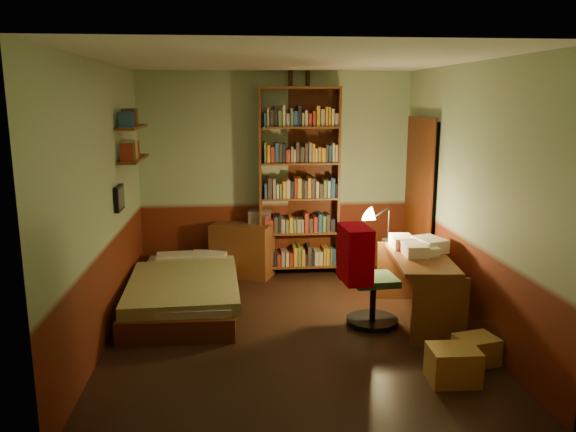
{
  "coord_description": "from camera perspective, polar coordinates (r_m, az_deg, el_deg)",
  "views": [
    {
      "loc": [
        -0.51,
        -5.24,
        2.26
      ],
      "look_at": [
        0.0,
        0.25,
        1.1
      ],
      "focal_mm": 35.0,
      "sensor_mm": 36.0,
      "label": 1
    }
  ],
  "objects": [
    {
      "name": "door_trim",
      "position": [
        7.01,
        13.03,
        1.22
      ],
      "size": [
        0.02,
        0.98,
        2.08
      ],
      "primitive_type": "cube",
      "color": "#491D0B",
      "rests_on": "ground"
    },
    {
      "name": "wall_back",
      "position": [
        7.33,
        -1.27,
        4.36
      ],
      "size": [
        3.5,
        0.02,
        2.6
      ],
      "primitive_type": "cube",
      "color": "#94AE85",
      "rests_on": "ground"
    },
    {
      "name": "wall_shelf_upper",
      "position": [
        6.45,
        -15.57,
        8.7
      ],
      "size": [
        0.2,
        0.9,
        0.03
      ],
      "primitive_type": "cube",
      "color": "#5C3217",
      "rests_on": "wall_left"
    },
    {
      "name": "wall_left",
      "position": [
        5.47,
        -18.42,
        1.16
      ],
      "size": [
        0.02,
        4.0,
        2.6
      ],
      "primitive_type": "cube",
      "color": "#94AE85",
      "rests_on": "ground"
    },
    {
      "name": "wall_shelf_lower",
      "position": [
        6.48,
        -15.4,
        5.61
      ],
      "size": [
        0.2,
        0.9,
        0.03
      ],
      "primitive_type": "cube",
      "color": "#5C3217",
      "rests_on": "wall_left"
    },
    {
      "name": "bed",
      "position": [
        6.33,
        -10.42,
        -6.32
      ],
      "size": [
        1.11,
        2.06,
        0.61
      ],
      "primitive_type": "cube",
      "rotation": [
        0.0,
        0.0,
        -0.01
      ],
      "color": "olive",
      "rests_on": "ground"
    },
    {
      "name": "bottle_right",
      "position": [
        7.26,
        2.03,
        13.81
      ],
      "size": [
        0.07,
        0.07,
        0.21
      ],
      "primitive_type": "cylinder",
      "rotation": [
        0.0,
        0.0,
        -0.35
      ],
      "color": "black",
      "rests_on": "bookshelf"
    },
    {
      "name": "office_chair",
      "position": [
        5.73,
        8.7,
        -6.03
      ],
      "size": [
        0.54,
        0.49,
        1.02
      ],
      "primitive_type": "cube",
      "rotation": [
        0.0,
        0.0,
        0.08
      ],
      "color": "#2C4E2C",
      "rests_on": "ground"
    },
    {
      "name": "ceiling",
      "position": [
        5.28,
        0.26,
        15.68
      ],
      "size": [
        3.5,
        4.0,
        0.02
      ],
      "primitive_type": "cube",
      "color": "silver",
      "rests_on": "wall_back"
    },
    {
      "name": "bookshelf",
      "position": [
        7.22,
        1.18,
        3.44
      ],
      "size": [
        1.05,
        0.4,
        2.4
      ],
      "primitive_type": "cube",
      "rotation": [
        0.0,
        0.0,
        -0.07
      ],
      "color": "#5C3217",
      "rests_on": "ground"
    },
    {
      "name": "floor",
      "position": [
        5.74,
        0.23,
        -11.44
      ],
      "size": [
        3.5,
        4.0,
        0.02
      ],
      "primitive_type": "cube",
      "color": "black",
      "rests_on": "ground"
    },
    {
      "name": "cardboard_box_b",
      "position": [
        5.27,
        18.57,
        -12.75
      ],
      "size": [
        0.39,
        0.34,
        0.24
      ],
      "primitive_type": "cube",
      "rotation": [
        0.0,
        0.0,
        0.22
      ],
      "color": "#A38140",
      "rests_on": "ground"
    },
    {
      "name": "red_jacket",
      "position": [
        5.37,
        8.74,
        1.43
      ],
      "size": [
        0.33,
        0.5,
        0.55
      ],
      "primitive_type": "cube",
      "rotation": [
        0.0,
        0.0,
        0.16
      ],
      "color": "#AD0013",
      "rests_on": "office_chair"
    },
    {
      "name": "wall_right",
      "position": [
        5.79,
        17.86,
        1.76
      ],
      "size": [
        0.02,
        4.0,
        2.6
      ],
      "primitive_type": "cube",
      "color": "#94AE85",
      "rests_on": "ground"
    },
    {
      "name": "desk",
      "position": [
        5.96,
        13.03,
        -7.09
      ],
      "size": [
        0.68,
        1.37,
        0.71
      ],
      "primitive_type": "cube",
      "rotation": [
        0.0,
        0.0,
        -0.1
      ],
      "color": "#5C3217",
      "rests_on": "ground"
    },
    {
      "name": "doorway",
      "position": [
        7.03,
        13.3,
        1.23
      ],
      "size": [
        0.06,
        0.9,
        2.0
      ],
      "primitive_type": "cube",
      "color": "black",
      "rests_on": "ground"
    },
    {
      "name": "cardboard_box_a",
      "position": [
        4.88,
        16.42,
        -14.3
      ],
      "size": [
        0.4,
        0.32,
        0.29
      ],
      "primitive_type": "cube",
      "rotation": [
        0.0,
        0.0,
        -0.03
      ],
      "color": "#A38140",
      "rests_on": "ground"
    },
    {
      "name": "framed_picture",
      "position": [
        6.05,
        -16.77,
        1.76
      ],
      "size": [
        0.04,
        0.32,
        0.26
      ],
      "primitive_type": "cube",
      "color": "black",
      "rests_on": "wall_left"
    },
    {
      "name": "paper_stack",
      "position": [
        6.01,
        14.19,
        -2.81
      ],
      "size": [
        0.34,
        0.4,
        0.14
      ],
      "primitive_type": "cube",
      "rotation": [
        0.0,
        0.0,
        0.3
      ],
      "color": "silver",
      "rests_on": "desk"
    },
    {
      "name": "bottle_left",
      "position": [
        7.24,
        0.26,
        13.82
      ],
      "size": [
        0.07,
        0.07,
        0.21
      ],
      "primitive_type": "cylinder",
      "rotation": [
        0.0,
        0.0,
        -0.24
      ],
      "color": "black",
      "rests_on": "bookshelf"
    },
    {
      "name": "mini_stereo",
      "position": [
        7.29,
        -2.87,
        -0.01
      ],
      "size": [
        0.31,
        0.25,
        0.16
      ],
      "primitive_type": "cube",
      "rotation": [
        0.0,
        0.0,
        -0.1
      ],
      "color": "#B2B2B7",
      "rests_on": "dresser"
    },
    {
      "name": "wall_front",
      "position": [
        3.41,
        3.51,
        -4.52
      ],
      "size": [
        3.5,
        0.02,
        2.6
      ],
      "primitive_type": "cube",
      "color": "#94AE85",
      "rests_on": "ground"
    },
    {
      "name": "desk_lamp",
      "position": [
        6.27,
        10.23,
        0.08
      ],
      "size": [
        0.18,
        0.18,
        0.58
      ],
      "primitive_type": "cone",
      "rotation": [
        0.0,
        0.0,
        0.03
      ],
      "color": "black",
      "rests_on": "desk"
    },
    {
      "name": "dresser",
      "position": [
        7.27,
        -4.68,
        -3.48
      ],
      "size": [
        0.85,
        0.64,
        0.68
      ],
      "primitive_type": "cube",
      "rotation": [
        0.0,
        0.0,
        -0.39
      ],
      "color": "#5C3217",
      "rests_on": "ground"
    }
  ]
}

